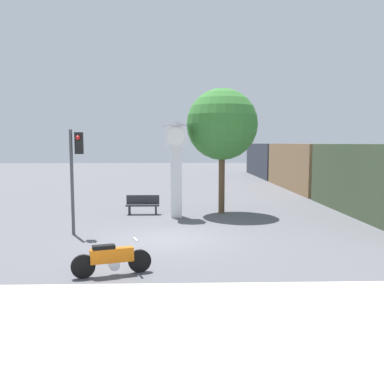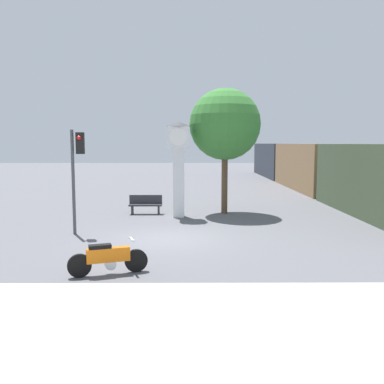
# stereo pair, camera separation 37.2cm
# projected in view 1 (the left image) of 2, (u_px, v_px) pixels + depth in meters

# --- Properties ---
(ground_plane) EXTENTS (120.00, 120.00, 0.00)m
(ground_plane) POSITION_uv_depth(u_px,v_px,m) (167.00, 239.00, 15.42)
(ground_plane) COLOR #56565B
(sidewalk_strip) EXTENTS (36.00, 6.00, 0.10)m
(sidewalk_strip) POSITION_uv_depth(u_px,v_px,m) (155.00, 344.00, 7.25)
(sidewalk_strip) COLOR #BCB7A8
(sidewalk_strip) RESTS_ON ground_plane
(motorcycle) EXTENTS (2.02, 0.80, 0.92)m
(motorcycle) POSITION_uv_depth(u_px,v_px,m) (112.00, 259.00, 11.14)
(motorcycle) COLOR black
(motorcycle) RESTS_ON ground_plane
(clock_tower) EXTENTS (1.17, 1.17, 4.41)m
(clock_tower) POSITION_uv_depth(u_px,v_px,m) (176.00, 154.00, 19.71)
(clock_tower) COLOR white
(clock_tower) RESTS_ON ground_plane
(freight_train) EXTENTS (2.80, 36.86, 3.40)m
(freight_train) POSITION_uv_depth(u_px,v_px,m) (303.00, 166.00, 32.41)
(freight_train) COLOR #425138
(freight_train) RESTS_ON ground_plane
(traffic_light) EXTENTS (0.50, 0.35, 3.94)m
(traffic_light) POSITION_uv_depth(u_px,v_px,m) (75.00, 163.00, 15.85)
(traffic_light) COLOR #47474C
(traffic_light) RESTS_ON ground_plane
(street_tree) EXTENTS (3.45, 3.45, 6.07)m
(street_tree) POSITION_uv_depth(u_px,v_px,m) (222.00, 125.00, 20.67)
(street_tree) COLOR brown
(street_tree) RESTS_ON ground_plane
(bench) EXTENTS (1.60, 0.44, 0.92)m
(bench) POSITION_uv_depth(u_px,v_px,m) (143.00, 204.00, 20.76)
(bench) COLOR #2D2D33
(bench) RESTS_ON ground_plane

